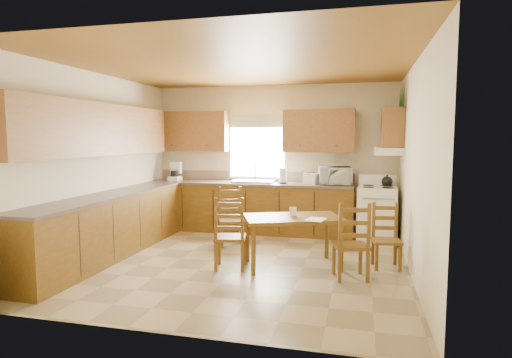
% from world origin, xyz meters
% --- Properties ---
extents(floor, '(4.50, 4.50, 0.00)m').
position_xyz_m(floor, '(0.00, 0.00, 0.00)').
color(floor, '#96855F').
rests_on(floor, ground).
extents(ceiling, '(4.50, 4.50, 0.00)m').
position_xyz_m(ceiling, '(0.00, 0.00, 2.70)').
color(ceiling, brown).
rests_on(ceiling, floor).
extents(wall_left, '(4.50, 4.50, 0.00)m').
position_xyz_m(wall_left, '(-2.25, 0.00, 1.35)').
color(wall_left, beige).
rests_on(wall_left, floor).
extents(wall_right, '(4.50, 4.50, 0.00)m').
position_xyz_m(wall_right, '(2.25, 0.00, 1.35)').
color(wall_right, beige).
rests_on(wall_right, floor).
extents(wall_back, '(4.50, 4.50, 0.00)m').
position_xyz_m(wall_back, '(0.00, 2.25, 1.35)').
color(wall_back, beige).
rests_on(wall_back, floor).
extents(wall_front, '(4.50, 4.50, 0.00)m').
position_xyz_m(wall_front, '(0.00, -2.25, 1.35)').
color(wall_front, beige).
rests_on(wall_front, floor).
extents(lower_cab_back, '(3.75, 0.60, 0.88)m').
position_xyz_m(lower_cab_back, '(-0.38, 1.95, 0.44)').
color(lower_cab_back, brown).
rests_on(lower_cab_back, floor).
extents(lower_cab_left, '(0.60, 3.60, 0.88)m').
position_xyz_m(lower_cab_left, '(-1.95, -0.15, 0.44)').
color(lower_cab_left, brown).
rests_on(lower_cab_left, floor).
extents(counter_back, '(3.75, 0.63, 0.04)m').
position_xyz_m(counter_back, '(-0.38, 1.95, 0.90)').
color(counter_back, brown).
rests_on(counter_back, lower_cab_back).
extents(counter_left, '(0.63, 3.60, 0.04)m').
position_xyz_m(counter_left, '(-1.95, -0.15, 0.90)').
color(counter_left, brown).
rests_on(counter_left, lower_cab_left).
extents(backsplash, '(3.75, 0.01, 0.18)m').
position_xyz_m(backsplash, '(-0.38, 2.24, 1.01)').
color(backsplash, '#886D59').
rests_on(backsplash, counter_back).
extents(upper_cab_back_left, '(1.41, 0.33, 0.75)m').
position_xyz_m(upper_cab_back_left, '(-1.55, 2.08, 1.85)').
color(upper_cab_back_left, brown).
rests_on(upper_cab_back_left, wall_back).
extents(upper_cab_back_right, '(1.25, 0.33, 0.75)m').
position_xyz_m(upper_cab_back_right, '(0.86, 2.08, 1.85)').
color(upper_cab_back_right, brown).
rests_on(upper_cab_back_right, wall_back).
extents(upper_cab_left, '(0.33, 3.60, 0.75)m').
position_xyz_m(upper_cab_left, '(-2.08, -0.15, 1.85)').
color(upper_cab_left, brown).
rests_on(upper_cab_left, wall_left).
extents(upper_cab_stove, '(0.33, 0.62, 0.62)m').
position_xyz_m(upper_cab_stove, '(2.08, 1.65, 1.90)').
color(upper_cab_stove, brown).
rests_on(upper_cab_stove, wall_right).
extents(range_hood, '(0.44, 0.62, 0.12)m').
position_xyz_m(range_hood, '(2.03, 1.65, 1.52)').
color(range_hood, white).
rests_on(range_hood, wall_right).
extents(window_frame, '(1.13, 0.02, 1.18)m').
position_xyz_m(window_frame, '(-0.30, 2.22, 1.55)').
color(window_frame, white).
rests_on(window_frame, wall_back).
extents(window_pane, '(1.05, 0.01, 1.10)m').
position_xyz_m(window_pane, '(-0.30, 2.21, 1.55)').
color(window_pane, white).
rests_on(window_pane, wall_back).
extents(window_valance, '(1.19, 0.01, 0.24)m').
position_xyz_m(window_valance, '(-0.30, 2.19, 2.05)').
color(window_valance, '#507244').
rests_on(window_valance, wall_back).
extents(sink_basin, '(0.75, 0.45, 0.04)m').
position_xyz_m(sink_basin, '(-0.30, 1.95, 0.94)').
color(sink_basin, silver).
rests_on(sink_basin, counter_back).
extents(pine_decal_a, '(0.22, 0.22, 0.36)m').
position_xyz_m(pine_decal_a, '(2.21, 1.33, 2.38)').
color(pine_decal_a, '#184320').
rests_on(pine_decal_a, wall_right).
extents(pine_decal_b, '(0.22, 0.22, 0.36)m').
position_xyz_m(pine_decal_b, '(2.21, 1.65, 2.42)').
color(pine_decal_b, '#184320').
rests_on(pine_decal_b, wall_right).
extents(pine_decal_c, '(0.22, 0.22, 0.36)m').
position_xyz_m(pine_decal_c, '(2.21, 1.97, 2.38)').
color(pine_decal_c, '#184320').
rests_on(pine_decal_c, wall_right).
extents(stove, '(0.66, 0.67, 0.92)m').
position_xyz_m(stove, '(1.88, 1.66, 0.46)').
color(stove, white).
rests_on(stove, floor).
extents(coffeemaker, '(0.24, 0.27, 0.34)m').
position_xyz_m(coffeemaker, '(-1.87, 1.97, 1.09)').
color(coffeemaker, white).
rests_on(coffeemaker, counter_back).
extents(paper_towel, '(0.14, 0.14, 0.27)m').
position_xyz_m(paper_towel, '(0.24, 1.93, 1.05)').
color(paper_towel, white).
rests_on(paper_towel, counter_back).
extents(toaster, '(0.28, 0.23, 0.20)m').
position_xyz_m(toaster, '(0.75, 1.93, 1.02)').
color(toaster, white).
rests_on(toaster, counter_back).
extents(microwave, '(0.58, 0.46, 0.31)m').
position_xyz_m(microwave, '(1.16, 1.95, 1.07)').
color(microwave, white).
rests_on(microwave, counter_back).
extents(dining_table, '(1.46, 1.16, 0.68)m').
position_xyz_m(dining_table, '(0.73, 0.02, 0.34)').
color(dining_table, brown).
rests_on(dining_table, floor).
extents(chair_near_left, '(0.47, 0.46, 0.96)m').
position_xyz_m(chair_near_left, '(-0.06, -0.26, 0.48)').
color(chair_near_left, brown).
rests_on(chair_near_left, floor).
extents(chair_near_right, '(0.49, 0.48, 0.96)m').
position_xyz_m(chair_near_right, '(1.50, -0.30, 0.48)').
color(chair_near_right, brown).
rests_on(chair_near_right, floor).
extents(chair_far_left, '(0.51, 0.50, 0.93)m').
position_xyz_m(chair_far_left, '(-0.42, 0.92, 0.47)').
color(chair_far_left, brown).
rests_on(chair_far_left, floor).
extents(chair_far_right, '(0.41, 0.39, 0.86)m').
position_xyz_m(chair_far_right, '(1.96, 0.25, 0.43)').
color(chair_far_right, brown).
rests_on(chair_far_right, floor).
extents(table_paper, '(0.28, 0.34, 0.00)m').
position_xyz_m(table_paper, '(1.05, -0.12, 0.68)').
color(table_paper, white).
rests_on(table_paper, dining_table).
extents(table_card, '(0.09, 0.05, 0.12)m').
position_xyz_m(table_card, '(0.72, 0.07, 0.74)').
color(table_card, white).
rests_on(table_card, dining_table).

